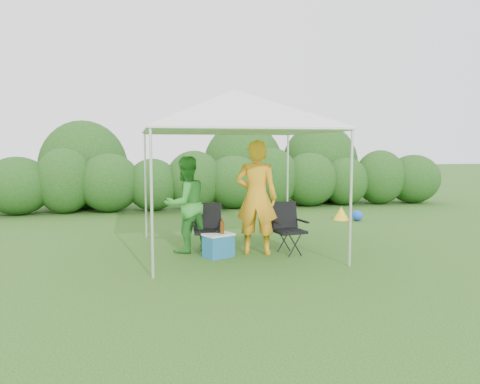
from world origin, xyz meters
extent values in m
plane|color=#33601E|center=(0.00, 0.00, 0.00)|extent=(70.00, 70.00, 0.00)
ellipsoid|color=#235019|center=(-4.78, 6.00, 0.79)|extent=(1.80, 1.53, 1.57)
cylinder|color=#382616|center=(-4.78, 6.00, 0.15)|extent=(0.12, 0.12, 0.30)
ellipsoid|color=#235019|center=(-3.58, 6.00, 0.90)|extent=(1.58, 1.34, 1.80)
cylinder|color=#382616|center=(-3.58, 6.00, 0.15)|extent=(0.12, 0.12, 0.30)
ellipsoid|color=#235019|center=(-2.39, 6.00, 0.82)|extent=(1.72, 1.47, 1.65)
cylinder|color=#382616|center=(-2.39, 6.00, 0.15)|extent=(0.12, 0.12, 0.30)
ellipsoid|color=#235019|center=(-1.19, 6.00, 0.75)|extent=(1.50, 1.28, 1.50)
cylinder|color=#382616|center=(-1.19, 6.00, 0.15)|extent=(0.12, 0.12, 0.30)
ellipsoid|color=#235019|center=(0.00, 6.00, 0.86)|extent=(1.65, 1.40, 1.73)
cylinder|color=#382616|center=(0.00, 6.00, 0.15)|extent=(0.12, 0.12, 0.30)
ellipsoid|color=#235019|center=(1.19, 6.00, 0.79)|extent=(1.80, 1.53, 1.57)
cylinder|color=#382616|center=(1.19, 6.00, 0.15)|extent=(0.12, 0.12, 0.30)
ellipsoid|color=#235019|center=(2.39, 6.00, 0.90)|extent=(1.58, 1.34, 1.80)
cylinder|color=#382616|center=(2.39, 6.00, 0.15)|extent=(0.12, 0.12, 0.30)
ellipsoid|color=#235019|center=(3.58, 6.00, 0.82)|extent=(1.72, 1.47, 1.65)
cylinder|color=#382616|center=(3.58, 6.00, 0.15)|extent=(0.12, 0.12, 0.30)
ellipsoid|color=#235019|center=(4.78, 6.00, 0.75)|extent=(1.50, 1.28, 1.50)
cylinder|color=#382616|center=(4.78, 6.00, 0.15)|extent=(0.12, 0.12, 0.30)
ellipsoid|color=#235019|center=(5.97, 6.00, 0.86)|extent=(1.65, 1.40, 1.73)
cylinder|color=#382616|center=(5.97, 6.00, 0.15)|extent=(0.12, 0.12, 0.30)
ellipsoid|color=#235019|center=(7.17, 6.00, 0.79)|extent=(1.80, 1.53, 1.57)
cylinder|color=#382616|center=(7.17, 6.00, 0.15)|extent=(0.12, 0.12, 0.30)
cylinder|color=silver|center=(-1.50, -1.00, 1.05)|extent=(0.04, 0.04, 2.10)
cylinder|color=silver|center=(1.50, -1.00, 1.05)|extent=(0.04, 0.04, 2.10)
cylinder|color=silver|center=(-1.50, 2.00, 1.05)|extent=(0.04, 0.04, 2.10)
cylinder|color=silver|center=(1.50, 2.00, 1.05)|extent=(0.04, 0.04, 2.10)
cube|color=white|center=(0.00, 0.50, 2.12)|extent=(3.10, 3.10, 0.03)
pyramid|color=white|center=(0.00, 0.50, 2.48)|extent=(3.10, 3.10, 0.70)
cube|color=black|center=(0.86, -0.01, 0.39)|extent=(0.55, 0.52, 0.05)
cube|color=black|center=(0.83, 0.20, 0.65)|extent=(0.50, 0.21, 0.46)
cube|color=black|center=(0.61, -0.05, 0.56)|extent=(0.11, 0.41, 0.03)
cube|color=black|center=(1.11, 0.03, 0.56)|extent=(0.11, 0.41, 0.03)
cylinder|color=black|center=(0.69, -0.24, 0.20)|extent=(0.02, 0.02, 0.39)
cylinder|color=black|center=(1.09, -0.18, 0.20)|extent=(0.02, 0.02, 0.39)
cylinder|color=black|center=(0.63, 0.16, 0.20)|extent=(0.02, 0.02, 0.39)
cylinder|color=black|center=(1.03, 0.23, 0.20)|extent=(0.02, 0.02, 0.39)
cube|color=black|center=(-0.50, 0.33, 0.38)|extent=(0.52, 0.49, 0.05)
cube|color=black|center=(-0.48, 0.53, 0.63)|extent=(0.48, 0.18, 0.45)
cube|color=black|center=(-0.75, 0.36, 0.54)|extent=(0.09, 0.40, 0.03)
cube|color=black|center=(-0.26, 0.30, 0.54)|extent=(0.09, 0.40, 0.03)
cylinder|color=black|center=(-0.73, 0.16, 0.19)|extent=(0.02, 0.02, 0.38)
cylinder|color=black|center=(-0.33, 0.11, 0.19)|extent=(0.02, 0.02, 0.38)
cylinder|color=black|center=(-0.68, 0.55, 0.19)|extent=(0.02, 0.02, 0.38)
cylinder|color=black|center=(-0.28, 0.51, 0.19)|extent=(0.02, 0.02, 0.38)
imported|color=orange|center=(0.31, 0.13, 0.98)|extent=(0.84, 0.70, 1.96)
imported|color=green|center=(-0.86, 0.58, 0.84)|extent=(1.02, 0.94, 1.68)
cube|color=#206493|center=(-0.38, 0.04, 0.18)|extent=(0.54, 0.48, 0.37)
cube|color=silver|center=(-0.38, 0.04, 0.38)|extent=(0.57, 0.51, 0.03)
cylinder|color=#592D0C|center=(-0.32, 0.00, 0.53)|extent=(0.07, 0.07, 0.26)
cone|color=yellow|center=(3.34, 3.23, 0.17)|extent=(0.40, 0.40, 0.33)
sphere|color=blue|center=(3.68, 3.01, 0.13)|extent=(0.27, 0.27, 0.27)
camera|label=1|loc=(-1.75, -7.54, 1.85)|focal=35.00mm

